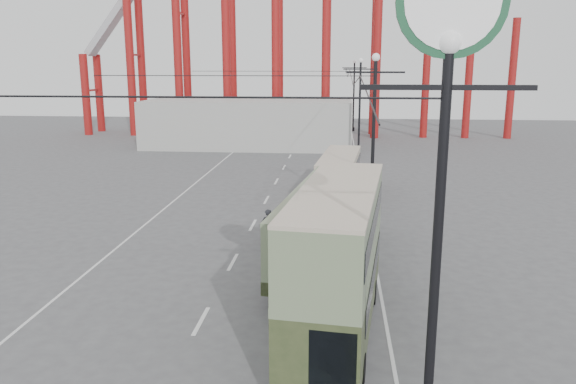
# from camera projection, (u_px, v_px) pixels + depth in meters

# --- Properties ---
(road_markings) EXTENTS (12.52, 120.00, 0.01)m
(road_markings) POSITION_uv_depth(u_px,v_px,m) (264.00, 208.00, 34.75)
(road_markings) COLOR silver
(road_markings) RESTS_ON ground
(lamp_post_near) EXTENTS (3.20, 0.44, 10.80)m
(lamp_post_near) POSITION_uv_depth(u_px,v_px,m) (445.00, 111.00, 10.40)
(lamp_post_near) COLOR black
(lamp_post_near) RESTS_ON ground
(lamp_post_mid) EXTENTS (3.20, 0.44, 9.32)m
(lamp_post_mid) POSITION_uv_depth(u_px,v_px,m) (373.00, 138.00, 31.50)
(lamp_post_mid) COLOR black
(lamp_post_mid) RESTS_ON ground
(lamp_post_far) EXTENTS (3.20, 0.44, 9.32)m
(lamp_post_far) POSITION_uv_depth(u_px,v_px,m) (360.00, 108.00, 52.86)
(lamp_post_far) COLOR black
(lamp_post_far) RESTS_ON ground
(lamp_post_distant) EXTENTS (3.20, 0.44, 9.32)m
(lamp_post_distant) POSITION_uv_depth(u_px,v_px,m) (354.00, 96.00, 74.23)
(lamp_post_distant) COLOR black
(lamp_post_distant) RESTS_ON ground
(fairground_shed) EXTENTS (22.00, 10.00, 5.00)m
(fairground_shed) POSITION_uv_depth(u_px,v_px,m) (250.00, 123.00, 61.15)
(fairground_shed) COLOR #A7A8A2
(fairground_shed) RESTS_ON ground
(double_decker_bus) EXTENTS (3.39, 9.43, 4.95)m
(double_decker_bus) POSITION_uv_depth(u_px,v_px,m) (337.00, 253.00, 18.05)
(double_decker_bus) COLOR #344022
(double_decker_bus) RESTS_ON ground
(single_decker_green) EXTENTS (4.24, 11.92, 3.30)m
(single_decker_green) POSITION_uv_depth(u_px,v_px,m) (324.00, 221.00, 25.13)
(single_decker_green) COLOR gray
(single_decker_green) RESTS_ON ground
(single_decker_cream) EXTENTS (3.11, 9.21, 2.81)m
(single_decker_cream) POSITION_uv_depth(u_px,v_px,m) (339.00, 172.00, 37.92)
(single_decker_cream) COLOR beige
(single_decker_cream) RESTS_ON ground
(pedestrian) EXTENTS (0.79, 0.70, 1.81)m
(pedestrian) POSITION_uv_depth(u_px,v_px,m) (268.00, 227.00, 27.59)
(pedestrian) COLOR black
(pedestrian) RESTS_ON ground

